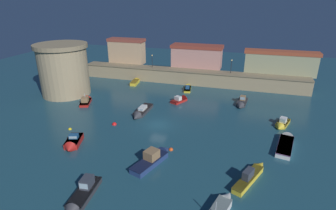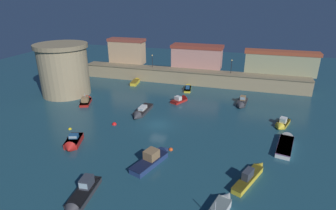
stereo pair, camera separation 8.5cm
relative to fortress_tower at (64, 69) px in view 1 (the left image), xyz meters
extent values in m
plane|color=#1E4756|center=(22.77, -8.44, -5.23)|extent=(126.90, 126.90, 0.00)
cube|color=#9E8966|center=(22.77, 14.24, -3.74)|extent=(51.53, 3.07, 2.97)
cube|color=#817053|center=(22.77, 14.24, -2.14)|extent=(51.53, 3.37, 0.24)
cube|color=tan|center=(5.90, 17.41, 0.48)|extent=(8.80, 3.26, 5.47)
cube|color=brown|center=(5.90, 17.41, 3.56)|extent=(9.15, 3.39, 0.70)
cube|color=tan|center=(23.66, 17.93, 0.08)|extent=(11.51, 4.30, 4.67)
cube|color=brown|center=(23.66, 17.93, 2.76)|extent=(11.98, 4.48, 0.70)
cube|color=#999B73|center=(42.07, 17.28, -0.05)|extent=(14.70, 3.01, 4.42)
cube|color=#9F452B|center=(42.07, 17.28, 2.51)|extent=(15.28, 3.13, 0.70)
cylinder|color=#9E8966|center=(0.00, 0.00, -0.46)|extent=(9.53, 9.53, 9.53)
cylinder|color=#867556|center=(0.00, 0.00, 4.70)|extent=(10.29, 10.29, 0.80)
cylinder|color=black|center=(13.77, 14.24, -0.68)|extent=(0.12, 0.12, 2.68)
sphere|color=#F9D172|center=(13.77, 14.24, 0.81)|extent=(0.32, 0.32, 0.32)
cylinder|color=black|center=(32.00, 14.24, -0.67)|extent=(0.12, 0.12, 2.69)
sphere|color=#F9D172|center=(32.00, 14.24, 0.83)|extent=(0.32, 0.32, 0.32)
cube|color=red|center=(13.59, -17.38, -4.81)|extent=(2.71, 3.76, 0.82)
cone|color=red|center=(14.24, -19.40, -4.81)|extent=(1.88, 1.42, 1.67)
cube|color=#530D0D|center=(13.59, -17.38, -4.44)|extent=(2.77, 3.84, 0.08)
cube|color=navy|center=(13.55, -17.25, -4.12)|extent=(1.38, 1.14, 0.56)
cube|color=#99B7C6|center=(13.68, -17.64, -4.10)|extent=(1.04, 0.38, 0.33)
cube|color=navy|center=(25.35, -19.19, -4.85)|extent=(3.29, 5.69, 0.75)
cone|color=navy|center=(26.39, -15.99, -4.85)|extent=(1.95, 1.83, 1.59)
cube|color=#121933|center=(25.35, -19.19, -4.52)|extent=(3.36, 5.81, 0.08)
cube|color=olive|center=(25.48, -18.79, -3.94)|extent=(1.82, 1.97, 1.08)
cube|color=#99B7C6|center=(25.73, -18.02, -3.88)|extent=(1.21, 0.45, 0.65)
cube|color=#333338|center=(18.68, -4.24, -4.91)|extent=(1.83, 5.22, 0.63)
cone|color=#333338|center=(18.60, -7.48, -4.91)|extent=(1.65, 1.44, 1.62)
cube|color=black|center=(18.68, -4.24, -4.64)|extent=(1.87, 5.33, 0.08)
cube|color=silver|center=(18.67, -4.59, -4.35)|extent=(1.05, 1.94, 0.50)
cube|color=#99B7C6|center=(18.65, -5.55, -4.32)|extent=(0.91, 0.08, 0.30)
cube|color=red|center=(6.82, -3.84, -4.97)|extent=(2.86, 4.12, 0.52)
cone|color=red|center=(5.95, -1.62, -4.97)|extent=(1.79, 1.54, 1.50)
cube|color=#550E09|center=(6.82, -3.84, -4.75)|extent=(2.91, 4.20, 0.08)
cube|color=olive|center=(6.91, -4.06, -4.28)|extent=(1.62, 1.72, 0.86)
cylinder|color=#B2B2B7|center=(6.87, -3.95, -3.93)|extent=(0.08, 0.08, 1.57)
cube|color=red|center=(23.47, 2.10, -4.98)|extent=(2.82, 3.60, 0.49)
cone|color=red|center=(24.35, 3.92, -4.98)|extent=(1.73, 1.47, 1.49)
cube|color=maroon|center=(23.47, 2.10, -4.78)|extent=(2.88, 3.67, 0.08)
cube|color=silver|center=(23.35, 1.87, -4.37)|extent=(1.42, 1.30, 0.73)
cube|color=#99B7C6|center=(23.55, 2.27, -4.34)|extent=(0.96, 0.51, 0.44)
cube|color=gold|center=(41.77, -2.68, -4.97)|extent=(2.51, 3.69, 0.52)
cone|color=gold|center=(41.07, -4.69, -4.97)|extent=(1.63, 1.36, 1.40)
cube|color=brown|center=(41.77, -2.68, -4.75)|extent=(2.56, 3.76, 0.08)
cube|color=silver|center=(41.69, -2.91, -4.31)|extent=(1.21, 1.23, 0.81)
cube|color=#99B7C6|center=(41.53, -3.37, -4.27)|extent=(0.83, 0.34, 0.48)
cube|color=#333338|center=(20.84, -26.15, -4.91)|extent=(2.16, 5.01, 0.62)
cube|color=black|center=(20.84, -26.15, -4.64)|extent=(2.20, 5.11, 0.08)
cube|color=#333842|center=(20.76, -25.45, -4.09)|extent=(1.19, 1.63, 1.03)
cube|color=#99B7C6|center=(20.84, -26.21, -4.04)|extent=(0.93, 0.16, 0.62)
cone|color=silver|center=(34.92, -22.65, -4.81)|extent=(1.60, 1.69, 1.27)
cylinder|color=#B2B2B7|center=(34.06, -25.80, -3.70)|extent=(0.08, 0.08, 1.38)
cube|color=#333338|center=(35.15, 4.76, -4.94)|extent=(2.05, 4.27, 0.57)
cone|color=#333338|center=(34.87, 2.19, -4.94)|extent=(1.65, 1.31, 1.54)
cube|color=black|center=(35.15, 4.76, -4.70)|extent=(2.09, 4.35, 0.08)
cube|color=olive|center=(35.20, 5.19, -4.23)|extent=(1.07, 1.01, 0.86)
cube|color=#99B7C6|center=(35.15, 4.74, -4.19)|extent=(0.88, 0.15, 0.51)
cube|color=gold|center=(36.81, -19.12, -4.88)|extent=(3.26, 5.68, 0.70)
cone|color=gold|center=(38.19, -15.90, -4.88)|extent=(1.51, 1.70, 1.05)
cube|color=brown|center=(36.81, -19.12, -4.57)|extent=(3.32, 5.79, 0.08)
cube|color=#333842|center=(36.72, -19.32, -4.04)|extent=(1.31, 1.78, 0.97)
cube|color=gold|center=(23.51, 9.42, -4.99)|extent=(1.96, 4.05, 0.47)
cone|color=gold|center=(23.10, 11.82, -4.99)|extent=(1.43, 1.28, 1.26)
cube|color=olive|center=(23.51, 9.42, -4.79)|extent=(2.00, 4.13, 0.08)
cube|color=navy|center=(23.57, 9.08, -4.43)|extent=(0.96, 1.03, 0.65)
cube|color=#99B7C6|center=(23.49, 9.53, -4.40)|extent=(0.74, 0.18, 0.39)
cube|color=white|center=(41.36, -10.44, -4.89)|extent=(2.82, 5.99, 0.67)
cone|color=white|center=(42.03, -6.98, -4.89)|extent=(1.91, 1.69, 1.67)
cube|color=#85557F|center=(41.36, -10.44, -4.60)|extent=(2.88, 6.11, 0.08)
cube|color=gold|center=(10.89, 10.19, -4.83)|extent=(1.74, 3.65, 0.79)
cone|color=gold|center=(10.63, 12.38, -4.83)|extent=(1.38, 1.13, 1.27)
cube|color=brown|center=(10.89, 10.19, -4.47)|extent=(1.78, 3.73, 0.08)
sphere|color=#EA4C19|center=(26.83, -15.10, -5.23)|extent=(0.60, 0.60, 0.60)
sphere|color=yellow|center=(10.37, -13.83, -5.23)|extent=(0.52, 0.52, 0.52)
sphere|color=red|center=(16.11, -10.37, -5.23)|extent=(0.76, 0.76, 0.76)
camera|label=1|loc=(35.41, -45.15, 13.85)|focal=29.09mm
camera|label=2|loc=(35.49, -45.13, 13.85)|focal=29.09mm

